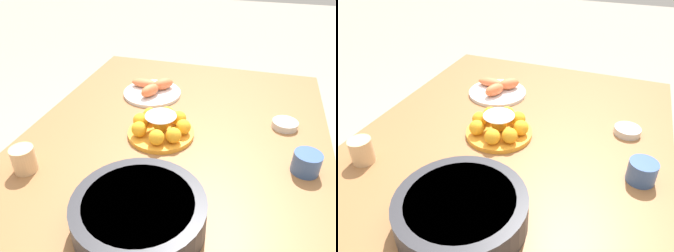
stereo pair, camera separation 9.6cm
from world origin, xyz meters
TOP-DOWN VIEW (x-y plane):
  - dining_table at (0.00, 0.00)m, footprint 1.36×1.09m
  - cake_plate at (0.01, -0.05)m, footprint 0.24×0.24m
  - serving_bowl at (0.42, 0.02)m, footprint 0.34×0.34m
  - sauce_bowl at (-0.17, 0.38)m, footprint 0.09×0.09m
  - seafood_platter at (-0.29, -0.18)m, footprint 0.25×0.25m
  - cup_near at (0.31, -0.40)m, footprint 0.07×0.07m
  - cup_far at (0.08, 0.44)m, footprint 0.09×0.09m

SIDE VIEW (x-z plane):
  - dining_table at x=0.00m, z-range 0.29..1.03m
  - sauce_bowl at x=-0.17m, z-range 0.75..0.77m
  - seafood_platter at x=-0.29m, z-range 0.73..0.80m
  - cup_far at x=0.08m, z-range 0.74..0.81m
  - cake_plate at x=0.01m, z-range 0.73..0.82m
  - cup_near at x=0.31m, z-range 0.74..0.83m
  - serving_bowl at x=0.42m, z-range 0.75..0.83m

